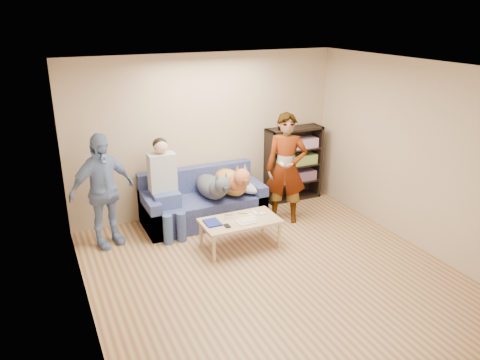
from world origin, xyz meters
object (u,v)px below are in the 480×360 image
sofa (202,204)px  dog_gray (213,187)px  bookshelf (293,162)px  person_standing_left (102,191)px  dog_tan (232,182)px  person_standing_right (286,169)px  person_seated (165,184)px  camera_silver (229,216)px  notebook_blue (212,223)px  coffee_table (240,223)px

sofa → dog_gray: (0.12, -0.17, 0.34)m
dog_gray → bookshelf: (1.68, 0.40, 0.06)m
person_standing_left → dog_tan: size_ratio=1.42×
dog_tan → bookshelf: 1.39m
person_standing_left → person_standing_right: bearing=-26.3°
person_standing_right → dog_tan: (-0.75, 0.39, -0.23)m
sofa → bookshelf: bearing=7.4°
person_seated → dog_gray: bearing=-3.4°
person_standing_left → dog_tan: (2.00, 0.05, -0.19)m
person_standing_left → dog_gray: 1.67m
person_standing_right → bookshelf: 0.99m
camera_silver → dog_gray: dog_gray is taller
notebook_blue → person_seated: bearing=114.5°
coffee_table → notebook_blue: bearing=172.9°
person_standing_left → dog_tan: 2.01m
person_standing_left → sofa: (1.54, 0.20, -0.55)m
camera_silver → sofa: (-0.05, 0.95, -0.16)m
notebook_blue → coffee_table: (0.40, -0.05, -0.06)m
person_standing_right → person_seated: 1.89m
notebook_blue → bookshelf: bookshelf is taller
dog_tan → dog_gray: bearing=-175.9°
bookshelf → dog_tan: bearing=-164.2°
person_standing_left → dog_gray: (1.66, 0.02, -0.21)m
camera_silver → dog_tan: bearing=63.0°
person_standing_left → dog_gray: person_standing_left is taller
person_seated → dog_gray: 0.77m
notebook_blue → sofa: bearing=77.4°
dog_tan → bookshelf: (1.34, 0.38, 0.04)m
person_standing_left → notebook_blue: 1.60m
camera_silver → person_seated: person_seated is taller
notebook_blue → dog_tan: size_ratio=0.22×
person_standing_left → coffee_table: 1.98m
person_seated → dog_tan: size_ratio=1.26×
notebook_blue → dog_gray: 0.93m
person_seated → dog_tan: 1.10m
dog_gray → camera_silver: bearing=-94.9°
camera_silver → person_standing_right: bearing=19.3°
camera_silver → coffee_table: 0.18m
dog_gray → person_seated: bearing=176.6°
person_standing_left → person_seated: bearing=-14.8°
person_seated → notebook_blue: bearing=-65.5°
camera_silver → dog_gray: (0.07, 0.77, 0.18)m
dog_tan → coffee_table: size_ratio=1.06×
person_standing_right → camera_silver: bearing=-128.0°
notebook_blue → bookshelf: 2.39m
person_standing_left → coffee_table: bearing=-46.0°
person_standing_left → person_seated: size_ratio=1.13×
notebook_blue → sofa: (0.23, 1.02, -0.15)m
person_standing_left → dog_gray: size_ratio=1.34×
person_standing_right → coffee_table: (-1.04, -0.53, -0.50)m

